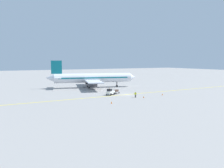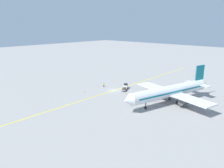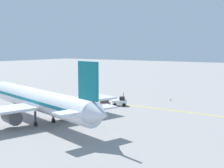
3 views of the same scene
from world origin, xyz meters
TOP-DOWN VIEW (x-y plane):
  - ground_plane at (0.00, 0.00)m, footprint 400.00×400.00m
  - apron_yellow_centreline at (0.00, 0.00)m, footprint 1.14×120.00m
  - airplane_at_gate at (-21.90, -2.22)m, footprint 28.40×35.06m
  - baggage_tug_white at (-1.76, -4.75)m, footprint 2.85×3.35m
  - baggage_cart_trailing at (-3.43, -1.90)m, footprint 2.52×2.95m
  - ground_crew_worker at (5.94, -0.63)m, footprint 0.48×0.39m
  - traffic_cone_near_nose at (7.54, 1.08)m, footprint 0.32×0.32m
  - traffic_cone_mid_apron at (-6.21, 0.54)m, footprint 0.32×0.32m
  - traffic_cone_by_wingtip at (6.19, 9.17)m, footprint 0.32×0.32m
  - traffic_cone_far_edge at (10.49, -10.84)m, footprint 0.32×0.32m

SIDE VIEW (x-z plane):
  - ground_plane at x=0.00m, z-range 0.00..0.00m
  - apron_yellow_centreline at x=0.00m, z-range 0.00..0.01m
  - traffic_cone_near_nose at x=7.54m, z-range 0.00..0.55m
  - traffic_cone_mid_apron at x=-6.21m, z-range 0.00..0.55m
  - traffic_cone_by_wingtip at x=6.19m, z-range 0.00..0.55m
  - traffic_cone_far_edge at x=10.49m, z-range 0.00..0.55m
  - baggage_cart_trailing at x=-3.43m, z-range 0.14..1.38m
  - baggage_tug_white at x=-1.76m, z-range -0.15..1.96m
  - ground_crew_worker at x=5.94m, z-range 0.07..1.75m
  - airplane_at_gate at x=-21.90m, z-range -1.59..9.01m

